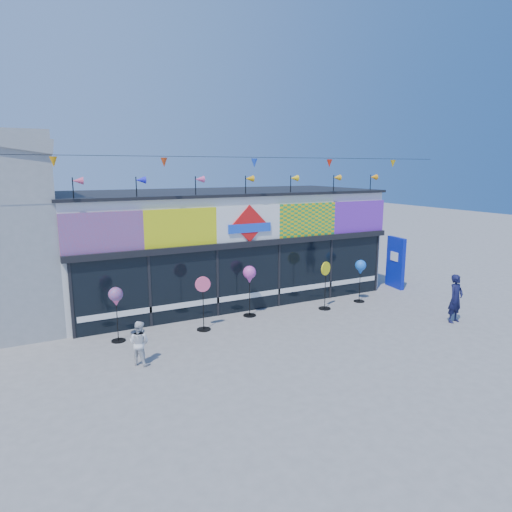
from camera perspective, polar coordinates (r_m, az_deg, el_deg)
ground at (r=13.47m, az=5.76°, el=-10.72°), size 80.00×80.00×0.00m
kite_shop at (r=18.01m, az=-4.49°, el=1.62°), size 16.00×5.70×5.31m
blue_sign at (r=19.94m, az=17.05°, el=-0.77°), size 0.31×1.08×2.13m
spinner_0 at (r=13.69m, az=-17.11°, el=-5.07°), size 0.41×0.41×1.62m
spinner_1 at (r=14.20m, az=-6.62°, el=-5.73°), size 0.48×0.44×1.71m
spinner_2 at (r=15.30m, az=-0.82°, el=-2.52°), size 0.44×0.44×1.74m
spinner_3 at (r=16.36m, az=8.65°, el=-3.51°), size 0.47×0.44×1.72m
spinner_4 at (r=17.41m, az=12.93°, el=-1.52°), size 0.41×0.41×1.61m
adult_man at (r=16.21m, az=23.69°, el=-4.89°), size 0.63×0.46×1.59m
child at (r=12.20m, az=-14.38°, el=-10.47°), size 0.62×0.63×1.15m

